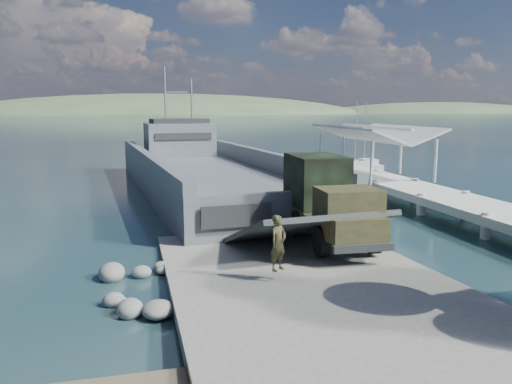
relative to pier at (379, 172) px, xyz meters
name	(u,v)px	position (x,y,z in m)	size (l,w,h in m)	color
ground	(300,283)	(-13.00, -18.77, -1.60)	(1400.00, 1400.00, 0.00)	#163134
boat_ramp	(309,286)	(-13.00, -19.77, -1.35)	(10.00, 18.00, 0.50)	slate
shoreline_rocks	(135,293)	(-19.20, -18.27, -1.60)	(3.20, 5.60, 0.90)	#565653
distant_headlands	(183,114)	(37.00, 541.23, -1.60)	(1000.00, 240.00, 48.00)	#3B5032
pier	(379,172)	(0.00, 0.00, 0.00)	(6.40, 44.00, 6.10)	#B4B4A9
landing_craft	(206,180)	(-13.46, 3.45, -0.66)	(12.90, 39.49, 11.55)	#4A5157
military_truck	(325,199)	(-10.26, -14.32, 0.81)	(3.01, 8.40, 3.84)	black
soldier	(278,253)	(-14.14, -19.60, -0.09)	(0.74, 0.49, 2.02)	#212F1A
sailboat_near	(355,169)	(3.22, 11.26, -1.20)	(2.90, 6.36, 7.47)	#BABABA
sailboat_far	(365,166)	(5.41, 13.54, -1.20)	(2.11, 6.28, 7.55)	#BABABA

